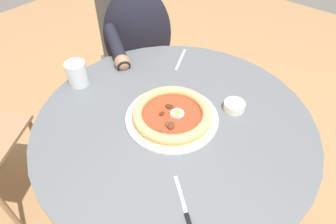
{
  "coord_description": "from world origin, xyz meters",
  "views": [
    {
      "loc": [
        0.56,
        0.44,
        1.47
      ],
      "look_at": [
        -0.0,
        -0.03,
        0.77
      ],
      "focal_mm": 31.06,
      "sensor_mm": 36.0,
      "label": 1
    }
  ],
  "objects_px": {
    "diner_person": "(140,67)",
    "ramekin_capers": "(234,106)",
    "steak_knife": "(188,220)",
    "fork_utensil": "(181,59)",
    "dining_table": "(174,145)",
    "pizza_on_plate": "(172,115)",
    "water_glass": "(77,75)",
    "cafe_chair_diner": "(135,51)"
  },
  "relations": [
    {
      "from": "pizza_on_plate",
      "to": "fork_utensil",
      "type": "xyz_separation_m",
      "value": [
        -0.31,
        -0.2,
        -0.02
      ]
    },
    {
      "from": "water_glass",
      "to": "fork_utensil",
      "type": "distance_m",
      "value": 0.44
    },
    {
      "from": "dining_table",
      "to": "cafe_chair_diner",
      "type": "distance_m",
      "value": 0.82
    },
    {
      "from": "pizza_on_plate",
      "to": "ramekin_capers",
      "type": "bearing_deg",
      "value": 142.06
    },
    {
      "from": "steak_knife",
      "to": "pizza_on_plate",
      "type": "bearing_deg",
      "value": -134.17
    },
    {
      "from": "water_glass",
      "to": "cafe_chair_diner",
      "type": "distance_m",
      "value": 0.66
    },
    {
      "from": "water_glass",
      "to": "steak_knife",
      "type": "xyz_separation_m",
      "value": [
        0.17,
        0.67,
        -0.04
      ]
    },
    {
      "from": "dining_table",
      "to": "fork_utensil",
      "type": "bearing_deg",
      "value": -145.19
    },
    {
      "from": "steak_knife",
      "to": "fork_utensil",
      "type": "bearing_deg",
      "value": -140.33
    },
    {
      "from": "pizza_on_plate",
      "to": "fork_utensil",
      "type": "relative_size",
      "value": 2.1
    },
    {
      "from": "pizza_on_plate",
      "to": "water_glass",
      "type": "xyz_separation_m",
      "value": [
        0.09,
        -0.41,
        0.02
      ]
    },
    {
      "from": "water_glass",
      "to": "diner_person",
      "type": "bearing_deg",
      "value": -163.87
    },
    {
      "from": "fork_utensil",
      "to": "diner_person",
      "type": "height_order",
      "value": "diner_person"
    },
    {
      "from": "dining_table",
      "to": "steak_knife",
      "type": "relative_size",
      "value": 5.57
    },
    {
      "from": "pizza_on_plate",
      "to": "fork_utensil",
      "type": "height_order",
      "value": "pizza_on_plate"
    },
    {
      "from": "pizza_on_plate",
      "to": "cafe_chair_diner",
      "type": "relative_size",
      "value": 0.37
    },
    {
      "from": "water_glass",
      "to": "fork_utensil",
      "type": "xyz_separation_m",
      "value": [
        -0.39,
        0.21,
        -0.04
      ]
    },
    {
      "from": "dining_table",
      "to": "ramekin_capers",
      "type": "distance_m",
      "value": 0.27
    },
    {
      "from": "water_glass",
      "to": "steak_knife",
      "type": "relative_size",
      "value": 0.56
    },
    {
      "from": "pizza_on_plate",
      "to": "diner_person",
      "type": "height_order",
      "value": "diner_person"
    },
    {
      "from": "diner_person",
      "to": "fork_utensil",
      "type": "bearing_deg",
      "value": 77.52
    },
    {
      "from": "ramekin_capers",
      "to": "dining_table",
      "type": "bearing_deg",
      "value": -35.63
    },
    {
      "from": "water_glass",
      "to": "fork_utensil",
      "type": "height_order",
      "value": "water_glass"
    },
    {
      "from": "pizza_on_plate",
      "to": "steak_knife",
      "type": "xyz_separation_m",
      "value": [
        0.26,
        0.27,
        -0.02
      ]
    },
    {
      "from": "pizza_on_plate",
      "to": "water_glass",
      "type": "height_order",
      "value": "water_glass"
    },
    {
      "from": "dining_table",
      "to": "water_glass",
      "type": "relative_size",
      "value": 10.03
    },
    {
      "from": "water_glass",
      "to": "steak_knife",
      "type": "bearing_deg",
      "value": 75.48
    },
    {
      "from": "ramekin_capers",
      "to": "cafe_chair_diner",
      "type": "xyz_separation_m",
      "value": [
        -0.28,
        -0.8,
        -0.24
      ]
    },
    {
      "from": "fork_utensil",
      "to": "cafe_chair_diner",
      "type": "bearing_deg",
      "value": -109.19
    },
    {
      "from": "diner_person",
      "to": "ramekin_capers",
      "type": "bearing_deg",
      "value": 73.67
    },
    {
      "from": "dining_table",
      "to": "diner_person",
      "type": "bearing_deg",
      "value": -124.57
    },
    {
      "from": "ramekin_capers",
      "to": "diner_person",
      "type": "relative_size",
      "value": 0.07
    },
    {
      "from": "water_glass",
      "to": "cafe_chair_diner",
      "type": "xyz_separation_m",
      "value": [
        -0.55,
        -0.25,
        -0.26
      ]
    },
    {
      "from": "dining_table",
      "to": "pizza_on_plate",
      "type": "relative_size",
      "value": 3.02
    },
    {
      "from": "ramekin_capers",
      "to": "fork_utensil",
      "type": "distance_m",
      "value": 0.36
    },
    {
      "from": "fork_utensil",
      "to": "diner_person",
      "type": "bearing_deg",
      "value": -102.48
    },
    {
      "from": "steak_knife",
      "to": "fork_utensil",
      "type": "xyz_separation_m",
      "value": [
        -0.56,
        -0.47,
        -0.0
      ]
    },
    {
      "from": "steak_knife",
      "to": "fork_utensil",
      "type": "distance_m",
      "value": 0.73
    },
    {
      "from": "fork_utensil",
      "to": "ramekin_capers",
      "type": "bearing_deg",
      "value": 69.99
    },
    {
      "from": "dining_table",
      "to": "pizza_on_plate",
      "type": "height_order",
      "value": "pizza_on_plate"
    },
    {
      "from": "dining_table",
      "to": "diner_person",
      "type": "relative_size",
      "value": 0.85
    },
    {
      "from": "steak_knife",
      "to": "water_glass",
      "type": "bearing_deg",
      "value": -104.52
    }
  ]
}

